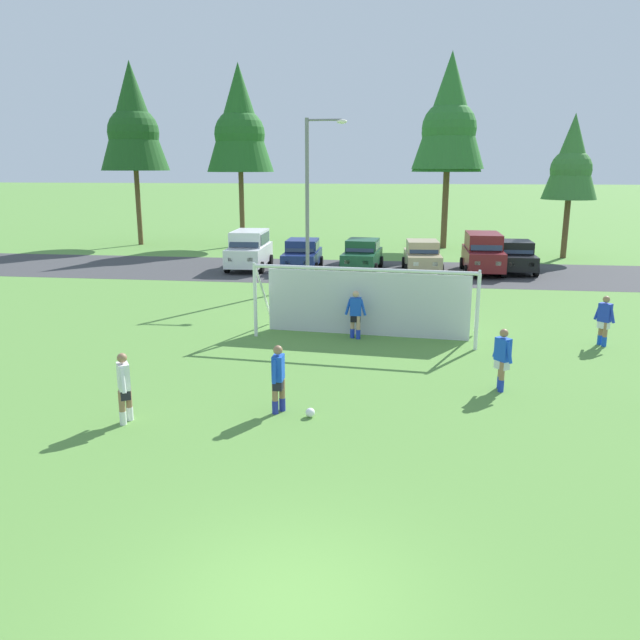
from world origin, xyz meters
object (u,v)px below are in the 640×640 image
Objects in this scene: player_midfield_center at (502,360)px; parked_car_slot_center at (422,256)px; soccer_goal at (366,300)px; player_defender_far at (356,315)px; player_striker_near at (124,388)px; player_winger_left at (278,379)px; soccer_ball at (310,413)px; parked_car_slot_right at (515,256)px; parked_car_slot_center_right at (483,253)px; parked_car_slot_left at (302,255)px; player_winger_right at (604,321)px; street_lamp at (311,202)px; parked_car_slot_far_left at (249,249)px; parked_car_slot_center_left at (362,255)px.

parked_car_slot_center is (-1.65, 18.85, 0.05)m from player_midfield_center.
soccer_goal reaches higher than player_defender_far.
player_winger_left is (3.30, 1.07, 0.00)m from player_striker_near.
player_striker_near is at bearing -167.97° from soccer_ball.
player_striker_near is 25.79m from parked_car_slot_right.
player_winger_left is 0.36× the size of parked_car_slot_center_right.
player_defender_far is 14.56m from parked_car_slot_left.
player_winger_right is at bearing -81.02° from parked_car_slot_center_right.
street_lamp is (-10.45, -5.88, 3.17)m from parked_car_slot_right.
parked_car_slot_left is 0.54× the size of street_lamp.
parked_car_slot_far_left is at bearing 137.73° from player_winger_right.
soccer_goal is 6.17m from player_midfield_center.
player_striker_near is 0.35× the size of parked_car_slot_far_left.
player_midfield_center is at bearing -58.57° from parked_car_slot_far_left.
player_midfield_center is 0.35× the size of parked_car_slot_far_left.
player_midfield_center is 5.87m from player_winger_left.
player_midfield_center is 0.38× the size of parked_car_slot_center.
street_lamp reaches higher than parked_car_slot_center_left.
parked_car_slot_far_left reaches higher than player_winger_left.
player_winger_left is 11.62m from player_winger_right.
parked_car_slot_left is at bearing 114.18° from player_midfield_center.
parked_car_slot_center_right is (5.77, 14.43, 0.29)m from player_defender_far.
parked_car_slot_center_left reaches higher than player_defender_far.
parked_car_slot_left is at bearing -175.42° from parked_car_slot_right.
parked_car_slot_far_left is (-7.19, 14.05, 0.29)m from player_defender_far.
player_striker_near is 1.00× the size of player_defender_far.
parked_car_slot_center_left reaches higher than player_winger_right.
player_winger_right is 14.37m from street_lamp.
soccer_ball is 7.42m from soccer_goal.
player_winger_left is at bearing -91.17° from parked_car_slot_center_left.
player_striker_near is 1.00× the size of player_winger_left.
soccer_ball is at bearing -110.13° from parked_car_slot_right.
parked_car_slot_far_left is at bearing -176.53° from parked_car_slot_center_left.
parked_car_slot_left is 6.01m from street_lamp.
player_winger_left is at bearing -142.82° from player_winger_right.
soccer_ball is at bearing -81.40° from street_lamp.
parked_car_slot_far_left is 9.70m from parked_car_slot_center.
parked_car_slot_center_left is (0.43, 21.23, 0.05)m from player_winger_left.
player_winger_left is 21.46m from parked_car_slot_center.
player_striker_near is 0.38× the size of parked_car_slot_center.
player_midfield_center is 0.38× the size of parked_car_slot_center_left.
soccer_goal is 0.63m from player_defender_far.
player_defender_far is (-0.31, -0.29, -0.47)m from soccer_goal.
parked_car_slot_center_left is 1.00× the size of parked_car_slot_center.
player_defender_far is 0.36× the size of parked_car_slot_center_right.
parked_car_slot_far_left is at bearing 118.61° from soccer_goal.
soccer_ball is at bearing -97.92° from parked_car_slot_center.
parked_car_slot_center_left is 3.32m from parked_car_slot_center.
soccer_ball is at bearing -93.79° from player_defender_far.
soccer_ball is at bearing -80.06° from parked_car_slot_left.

